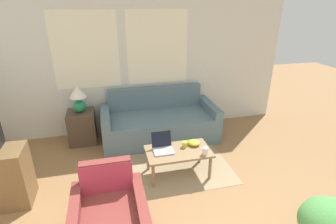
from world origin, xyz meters
TOP-DOWN VIEW (x-y plane):
  - wall_back at (-0.00, 3.74)m, footprint 5.96×0.06m
  - rug at (0.49, 2.64)m, footprint 1.63×2.01m
  - couch at (0.46, 3.26)m, footprint 2.02×0.91m
  - armchair at (-0.49, 1.12)m, footprint 0.72×0.76m
  - side_table at (-0.89, 3.41)m, footprint 0.45×0.45m
  - table_lamp at (-0.89, 3.41)m, footprint 0.28×0.28m
  - coffee_table at (0.49, 2.08)m, footprint 0.91×0.52m
  - laptop at (0.28, 2.15)m, footprint 0.28×0.28m
  - cup_navy at (0.82, 1.90)m, footprint 0.08×0.08m
  - cup_yellow at (0.61, 2.16)m, footprint 0.08×0.08m
  - snack_bowl at (0.76, 2.18)m, footprint 0.18×0.18m

SIDE VIEW (x-z plane):
  - rug at x=0.49m, z-range 0.00..0.01m
  - armchair at x=-0.49m, z-range -0.14..0.68m
  - couch at x=0.46m, z-range -0.16..0.71m
  - side_table at x=-0.89m, z-range 0.00..0.57m
  - coffee_table at x=0.49m, z-range 0.15..0.54m
  - snack_bowl at x=0.76m, z-range 0.39..0.46m
  - cup_yellow at x=0.61m, z-range 0.39..0.48m
  - cup_navy at x=0.82m, z-range 0.39..0.49m
  - laptop at x=0.28m, z-range 0.33..0.56m
  - table_lamp at x=-0.89m, z-range 0.61..1.07m
  - wall_back at x=0.00m, z-range 0.01..2.61m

